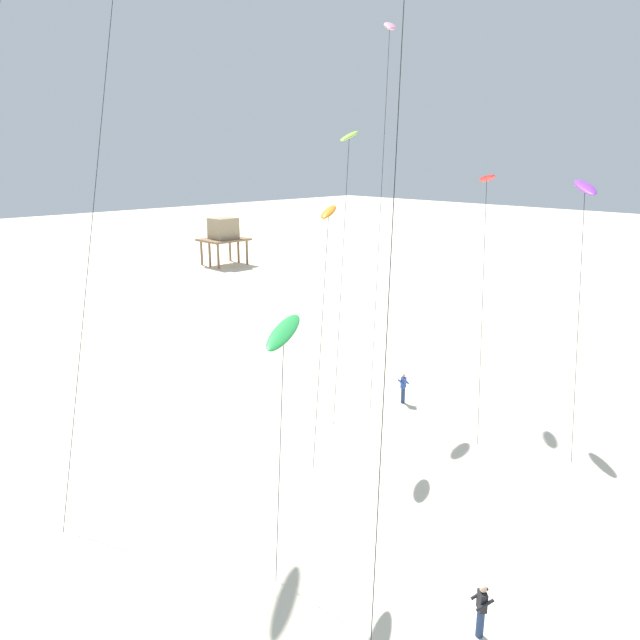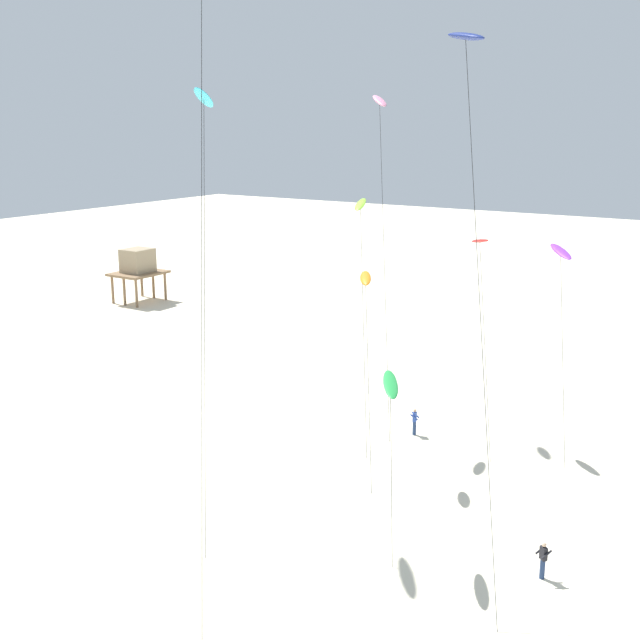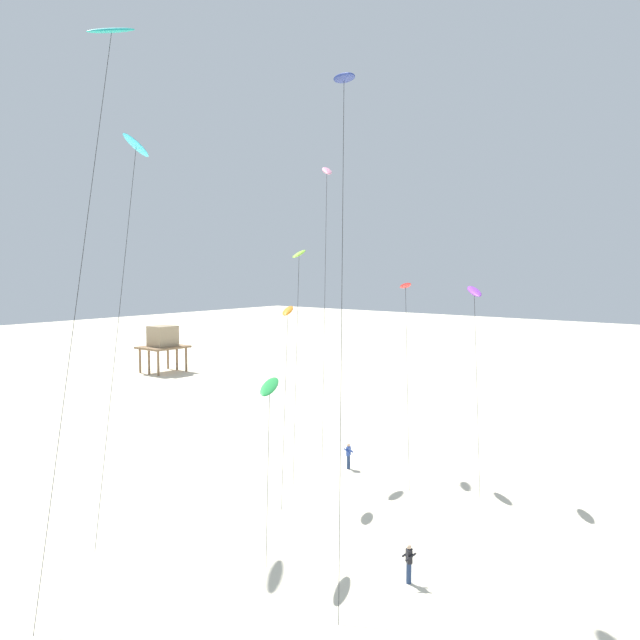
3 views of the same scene
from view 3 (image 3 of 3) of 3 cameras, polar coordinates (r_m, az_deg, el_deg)
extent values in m
plane|color=beige|center=(34.11, 11.19, -18.34)|extent=(260.00, 260.00, 0.00)
ellipsoid|color=teal|center=(36.37, -16.90, 21.98)|extent=(3.36, 1.50, 1.26)
cylinder|color=#262626|center=(30.19, -19.44, 2.08)|extent=(7.88, 5.74, 24.14)
ellipsoid|color=red|center=(44.21, 7.10, 2.85)|extent=(1.89, 1.87, 0.59)
cylinder|color=#262626|center=(42.52, 7.25, -5.34)|extent=(3.80, 2.78, 11.81)
ellipsoid|color=#8CD833|center=(45.44, -1.74, 5.51)|extent=(2.12, 1.29, 0.81)
cylinder|color=#262626|center=(43.44, -1.98, -3.72)|extent=(4.05, 2.96, 13.86)
ellipsoid|color=pink|center=(50.47, 0.57, 12.27)|extent=(2.09, 2.09, 1.07)
cylinder|color=#262626|center=(46.46, 0.38, 0.53)|extent=(6.03, 4.40, 19.82)
ellipsoid|color=orange|center=(40.33, -2.68, 0.77)|extent=(2.02, 1.59, 0.75)
cylinder|color=#262626|center=(39.05, -2.94, -7.24)|extent=(3.34, 2.44, 10.43)
ellipsoid|color=#33BFE0|center=(39.97, -14.99, 13.81)|extent=(2.87, 1.95, 1.10)
cylinder|color=#262626|center=(36.11, -16.46, -1.01)|extent=(6.04, 4.40, 19.65)
ellipsoid|color=purple|center=(42.12, 12.66, 2.34)|extent=(2.29, 2.08, 0.80)
cylinder|color=#262626|center=(41.25, 12.88, -5.91)|extent=(2.54, 1.86, 11.56)
ellipsoid|color=green|center=(31.43, -4.20, -5.52)|extent=(2.72, 2.02, 0.68)
cylinder|color=#262626|center=(31.56, -4.35, -12.79)|extent=(1.39, 1.02, 7.65)
ellipsoid|color=navy|center=(34.74, 2.00, 19.41)|extent=(2.80, 2.97, 0.79)
cylinder|color=#262626|center=(29.07, 1.80, 0.16)|extent=(7.52, 5.48, 22.01)
cylinder|color=navy|center=(30.74, 7.37, -20.08)|extent=(0.22, 0.22, 0.88)
cube|color=black|center=(30.44, 7.39, -18.83)|extent=(0.37, 0.39, 0.58)
sphere|color=beige|center=(30.28, 7.40, -18.14)|extent=(0.20, 0.20, 0.20)
cylinder|color=black|center=(30.23, 7.53, -18.90)|extent=(0.44, 0.39, 0.39)
cylinder|color=black|center=(30.61, 7.25, -18.59)|extent=(0.44, 0.39, 0.39)
cylinder|color=navy|center=(45.53, 2.38, -11.69)|extent=(0.22, 0.22, 0.88)
cube|color=#2D4CA5|center=(45.33, 2.38, -10.81)|extent=(0.38, 0.28, 0.58)
sphere|color=tan|center=(45.22, 2.38, -10.32)|extent=(0.20, 0.20, 0.20)
cylinder|color=#2D4CA5|center=(45.51, 2.48, -10.68)|extent=(0.21, 0.51, 0.39)
cylinder|color=#2D4CA5|center=(45.12, 2.27, -10.81)|extent=(0.21, 0.51, 0.39)
cylinder|color=#846647|center=(83.45, -13.26, -3.53)|extent=(0.28, 0.28, 2.97)
cylinder|color=#846647|center=(86.08, -11.03, -3.23)|extent=(0.28, 0.28, 2.97)
cylinder|color=#846647|center=(86.22, -14.69, -3.29)|extent=(0.28, 0.28, 2.97)
cylinder|color=#846647|center=(88.77, -12.49, -3.02)|extent=(0.28, 0.28, 2.97)
cylinder|color=#846647|center=(84.83, -13.99, -3.41)|extent=(0.28, 0.28, 2.97)
cylinder|color=#846647|center=(87.42, -11.77, -3.12)|extent=(0.28, 0.28, 2.97)
cube|color=#846647|center=(85.90, -12.88, -2.20)|extent=(5.30, 4.38, 0.24)
cube|color=#9E896B|center=(85.75, -12.90, -1.30)|extent=(2.91, 2.63, 2.49)
camera|label=1|loc=(13.81, 3.58, 3.29)|focal=33.00mm
camera|label=2|loc=(10.18, -97.11, 30.64)|focal=44.26mm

